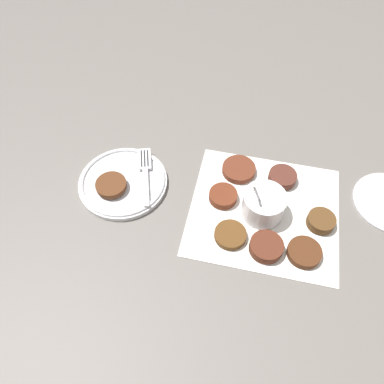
# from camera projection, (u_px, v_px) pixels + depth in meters

# --- Properties ---
(ground_plane) EXTENTS (4.00, 4.00, 0.00)m
(ground_plane) POSITION_uv_depth(u_px,v_px,m) (275.00, 208.00, 0.81)
(ground_plane) COLOR #605B56
(napkin) EXTENTS (0.34, 0.32, 0.00)m
(napkin) POSITION_uv_depth(u_px,v_px,m) (264.00, 210.00, 0.80)
(napkin) COLOR white
(napkin) RESTS_ON ground_plane
(sauce_bowl) EXTENTS (0.10, 0.09, 0.12)m
(sauce_bowl) POSITION_uv_depth(u_px,v_px,m) (263.00, 205.00, 0.78)
(sauce_bowl) COLOR silver
(sauce_bowl) RESTS_ON napkin
(fritter_0) EXTENTS (0.07, 0.07, 0.01)m
(fritter_0) POSITION_uv_depth(u_px,v_px,m) (304.00, 252.00, 0.73)
(fritter_0) COLOR #4A2815
(fritter_0) RESTS_ON napkin
(fritter_1) EXTENTS (0.06, 0.06, 0.02)m
(fritter_1) POSITION_uv_depth(u_px,v_px,m) (321.00, 221.00, 0.77)
(fritter_1) COLOR #4F331A
(fritter_1) RESTS_ON napkin
(fritter_2) EXTENTS (0.06, 0.06, 0.02)m
(fritter_2) POSITION_uv_depth(u_px,v_px,m) (284.00, 177.00, 0.84)
(fritter_2) COLOR #4C271E
(fritter_2) RESTS_ON napkin
(fritter_3) EXTENTS (0.07, 0.07, 0.01)m
(fritter_3) POSITION_uv_depth(u_px,v_px,m) (230.00, 235.00, 0.76)
(fritter_3) COLOR #543518
(fritter_3) RESTS_ON napkin
(fritter_4) EXTENTS (0.08, 0.08, 0.01)m
(fritter_4) POSITION_uv_depth(u_px,v_px,m) (239.00, 169.00, 0.85)
(fritter_4) COLOR #592A1A
(fritter_4) RESTS_ON napkin
(fritter_5) EXTENTS (0.06, 0.06, 0.02)m
(fritter_5) POSITION_uv_depth(u_px,v_px,m) (223.00, 196.00, 0.81)
(fritter_5) COLOR #5B2918
(fritter_5) RESTS_ON napkin
(fritter_6) EXTENTS (0.07, 0.07, 0.02)m
(fritter_6) POSITION_uv_depth(u_px,v_px,m) (265.00, 247.00, 0.74)
(fritter_6) COLOR #502618
(fritter_6) RESTS_ON napkin
(serving_plate) EXTENTS (0.20, 0.20, 0.02)m
(serving_plate) POSITION_uv_depth(u_px,v_px,m) (123.00, 182.00, 0.84)
(serving_plate) COLOR silver
(serving_plate) RESTS_ON ground_plane
(fritter_on_plate) EXTENTS (0.07, 0.07, 0.01)m
(fritter_on_plate) POSITION_uv_depth(u_px,v_px,m) (111.00, 185.00, 0.81)
(fritter_on_plate) COLOR #512D19
(fritter_on_plate) RESTS_ON serving_plate
(fork) EXTENTS (0.08, 0.16, 0.00)m
(fork) POSITION_uv_depth(u_px,v_px,m) (145.00, 170.00, 0.84)
(fork) COLOR silver
(fork) RESTS_ON serving_plate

